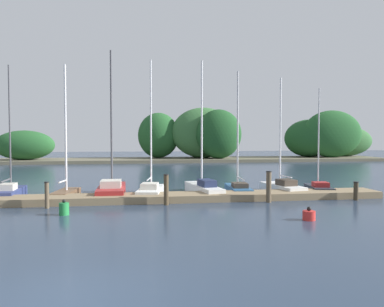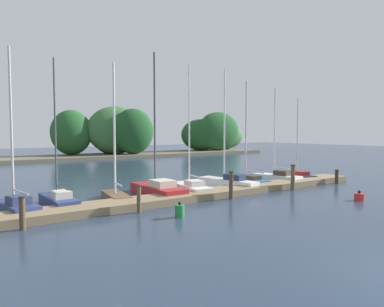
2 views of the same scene
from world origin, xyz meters
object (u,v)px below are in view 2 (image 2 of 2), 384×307
sailboat_9 (276,176)px  sailboat_10 (298,176)px  channel_buoy_1 (359,197)px  sailboat_7 (226,181)px  sailboat_8 (247,179)px  sailboat_5 (157,188)px  mooring_piling_5 (337,176)px  sailboat_2 (15,204)px  mooring_piling_1 (22,213)px  sailboat_3 (58,199)px  sailboat_4 (116,192)px  channel_buoy_0 (180,211)px  sailboat_6 (190,186)px  mooring_piling_4 (293,177)px  mooring_piling_2 (139,199)px  mooring_piling_3 (231,185)px

sailboat_9 → sailboat_10: size_ratio=1.10×
sailboat_10 → channel_buoy_1: 7.84m
sailboat_7 → sailboat_10: sailboat_7 is taller
sailboat_9 → channel_buoy_1: size_ratio=12.53×
sailboat_8 → sailboat_10: bearing=-92.8°
channel_buoy_1 → sailboat_5: bearing=137.6°
channel_buoy_1 → mooring_piling_5: bearing=42.5°
sailboat_2 → channel_buoy_1: 16.62m
sailboat_8 → mooring_piling_1: 14.81m
sailboat_3 → mooring_piling_1: sailboat_3 is taller
channel_buoy_1 → sailboat_4: bearing=144.8°
sailboat_8 → channel_buoy_0: (-8.75, -5.03, -0.10)m
sailboat_6 → mooring_piling_4: size_ratio=4.79×
mooring_piling_2 → channel_buoy_1: bearing=-20.9°
sailboat_4 → mooring_piling_1: sailboat_4 is taller
channel_buoy_0 → channel_buoy_1: (9.57, -2.38, -0.07)m
mooring_piling_1 → mooring_piling_3: bearing=0.1°
mooring_piling_5 → sailboat_6: bearing=164.4°
sailboat_2 → channel_buoy_1: (15.08, -6.98, -0.22)m
channel_buoy_0 → mooring_piling_1: bearing=163.4°
sailboat_2 → mooring_piling_1: size_ratio=5.92×
sailboat_2 → sailboat_10: 18.90m
sailboat_4 → sailboat_9: (11.97, -0.26, -0.07)m
sailboat_4 → sailboat_5: 2.41m
sailboat_2 → sailboat_9: (16.71, 0.05, -0.03)m
sailboat_10 → mooring_piling_1: size_ratio=4.97×
mooring_piling_3 → mooring_piling_5: size_ratio=1.55×
sailboat_2 → channel_buoy_0: size_ratio=11.07×
sailboat_8 → sailboat_3: bearing=94.3°
mooring_piling_1 → channel_buoy_1: (15.25, -4.07, -0.42)m
sailboat_9 → channel_buoy_1: bearing=156.9°
mooring_piling_5 → channel_buoy_1: size_ratio=1.80×
sailboat_5 → mooring_piling_5: 12.78m
sailboat_7 → mooring_piling_3: sailboat_7 is taller
mooring_piling_1 → mooring_piling_5: bearing=0.1°
sailboat_7 → sailboat_9: size_ratio=1.13×
sailboat_2 → mooring_piling_2: bearing=-133.9°
sailboat_5 → channel_buoy_1: size_ratio=14.99×
sailboat_6 → channel_buoy_1: (5.82, -6.97, -0.17)m
sailboat_8 → sailboat_10: (4.64, -0.57, -0.06)m
sailboat_2 → sailboat_4: (4.74, 0.31, 0.04)m
mooring_piling_1 → channel_buoy_0: (5.68, -1.69, -0.35)m
sailboat_2 → sailboat_6: 9.26m
sailboat_10 → channel_buoy_0: (-13.39, -4.47, -0.04)m
sailboat_5 → mooring_piling_4: (7.77, -3.10, 0.36)m
sailboat_6 → channel_buoy_1: 9.08m
sailboat_8 → mooring_piling_5: sailboat_8 is taller
mooring_piling_4 → channel_buoy_0: 9.59m
sailboat_10 → mooring_piling_3: bearing=118.4°
sailboat_7 → sailboat_10: size_ratio=1.24×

